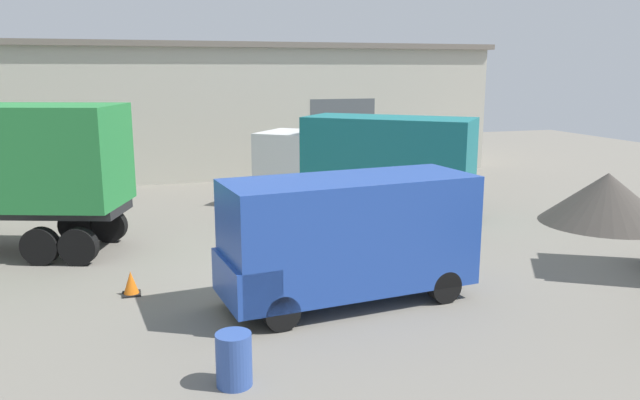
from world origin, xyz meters
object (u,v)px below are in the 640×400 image
object	(u,v)px
oil_drum	(234,359)
box_truck_white	(366,158)
delivery_van_blue	(344,236)
traffic_cone	(131,284)
gravel_pile	(607,198)

from	to	relation	value
oil_drum	box_truck_white	bearing A→B (deg)	59.21
box_truck_white	delivery_van_blue	world-z (taller)	box_truck_white
box_truck_white	traffic_cone	world-z (taller)	box_truck_white
gravel_pile	box_truck_white	bearing A→B (deg)	148.68
box_truck_white	gravel_pile	distance (m)	8.05
delivery_van_blue	oil_drum	bearing A→B (deg)	39.53
delivery_van_blue	traffic_cone	xyz separation A→B (m)	(-4.39, 1.85, -1.23)
gravel_pile	traffic_cone	xyz separation A→B (m)	(-14.99, -2.27, -0.58)
box_truck_white	oil_drum	bearing A→B (deg)	99.10
gravel_pile	oil_drum	xyz separation A→B (m)	(-13.48, -7.03, -0.40)
delivery_van_blue	traffic_cone	bearing A→B (deg)	-28.52
box_truck_white	traffic_cone	bearing A→B (deg)	78.06
gravel_pile	delivery_van_blue	bearing A→B (deg)	-158.74
oil_drum	delivery_van_blue	bearing A→B (deg)	45.21
delivery_van_blue	box_truck_white	bearing A→B (deg)	-120.23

